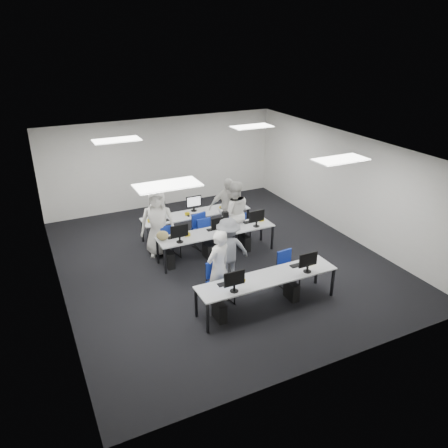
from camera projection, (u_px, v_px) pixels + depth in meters
name	position (u px, v px, depth m)	size (l,w,h in m)	color
room	(220.00, 207.00, 11.03)	(9.00, 9.02, 3.00)	black
ceiling_panels	(220.00, 149.00, 10.42)	(5.20, 4.60, 0.02)	white
desk_front	(268.00, 279.00, 9.38)	(3.20, 0.70, 0.73)	#A9ABAD
desk_mid	(217.00, 233.00, 11.52)	(3.20, 0.70, 0.73)	#A9ABAD
desk_back	(196.00, 215.00, 12.68)	(3.20, 0.70, 0.73)	#A9ABAD
equipment_front	(260.00, 294.00, 9.42)	(2.51, 0.41, 1.19)	#0C2DA5
equipment_mid	(210.00, 246.00, 11.56)	(2.91, 0.41, 1.19)	white
equipment_back	(202.00, 223.00, 12.90)	(2.91, 0.41, 1.19)	white
chair_0	(220.00, 291.00, 9.65)	(0.56, 0.59, 0.97)	navy
chair_1	(288.00, 275.00, 10.33)	(0.46, 0.49, 0.86)	navy
chair_2	(171.00, 248.00, 11.66)	(0.46, 0.49, 0.82)	navy
chair_3	(203.00, 237.00, 12.13)	(0.58, 0.61, 0.97)	navy
chair_4	(242.00, 234.00, 12.48)	(0.45, 0.48, 0.81)	navy
chair_5	(164.00, 243.00, 11.93)	(0.49, 0.52, 0.84)	navy
chair_6	(201.00, 236.00, 12.32)	(0.44, 0.48, 0.87)	navy
chair_7	(234.00, 229.00, 12.73)	(0.51, 0.54, 0.85)	navy
handbag	(162.00, 236.00, 10.97)	(0.31, 0.20, 0.25)	olive
student_0	(218.00, 268.00, 9.42)	(0.64, 0.42, 1.76)	silver
student_1	(234.00, 213.00, 12.15)	(0.90, 0.70, 1.86)	silver
student_2	(158.00, 222.00, 11.53)	(0.92, 0.60, 1.88)	silver
student_3	(227.00, 208.00, 12.52)	(1.06, 0.44, 1.81)	silver
photographer	(228.00, 250.00, 10.34)	(1.05, 0.60, 1.62)	gray
dslr_camera	(225.00, 214.00, 10.14)	(0.14, 0.18, 0.10)	black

